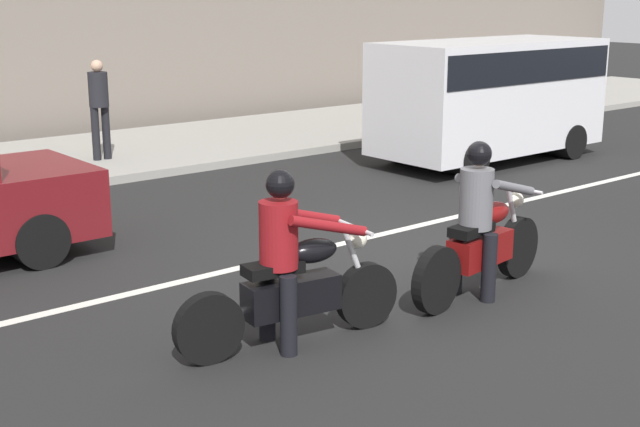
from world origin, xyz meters
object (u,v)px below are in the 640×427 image
at_px(motorcycle_with_rider_gray, 480,233).
at_px(parked_van_white, 489,92).
at_px(pedestrian_bystander, 99,102).
at_px(motorcycle_with_rider_crimson, 290,275).

height_order(motorcycle_with_rider_gray, parked_van_white, parked_van_white).
distance_m(parked_van_white, pedestrian_bystander, 6.96).
bearing_deg(motorcycle_with_rider_gray, motorcycle_with_rider_crimson, 175.66).
relative_size(motorcycle_with_rider_crimson, pedestrian_bystander, 1.26).
height_order(motorcycle_with_rider_crimson, pedestrian_bystander, pedestrian_bystander).
bearing_deg(parked_van_white, motorcycle_with_rider_crimson, -150.49).
bearing_deg(motorcycle_with_rider_gray, pedestrian_bystander, 90.12).
bearing_deg(motorcycle_with_rider_crimson, parked_van_white, 29.51).
distance_m(motorcycle_with_rider_crimson, parked_van_white, 9.26).
relative_size(parked_van_white, pedestrian_bystander, 2.56).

